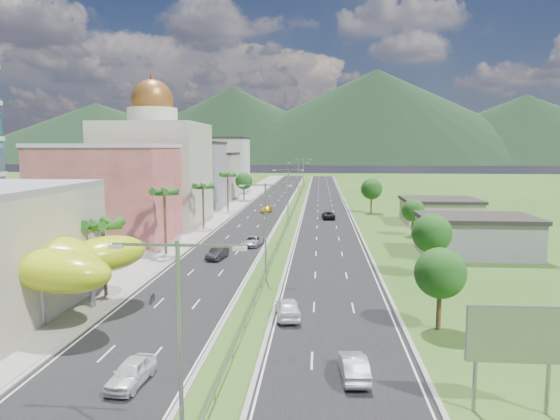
# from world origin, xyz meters

# --- Properties ---
(ground) EXTENTS (500.00, 500.00, 0.00)m
(ground) POSITION_xyz_m (0.00, 0.00, 0.00)
(ground) COLOR #2D5119
(ground) RESTS_ON ground
(road_left) EXTENTS (11.00, 260.00, 0.04)m
(road_left) POSITION_xyz_m (-7.50, 90.00, 0.02)
(road_left) COLOR black
(road_left) RESTS_ON ground
(road_right) EXTENTS (11.00, 260.00, 0.04)m
(road_right) POSITION_xyz_m (7.50, 90.00, 0.02)
(road_right) COLOR black
(road_right) RESTS_ON ground
(sidewalk_left) EXTENTS (7.00, 260.00, 0.12)m
(sidewalk_left) POSITION_xyz_m (-17.00, 90.00, 0.06)
(sidewalk_left) COLOR gray
(sidewalk_left) RESTS_ON ground
(median_guardrail) EXTENTS (0.10, 216.06, 0.76)m
(median_guardrail) POSITION_xyz_m (0.00, 71.99, 0.62)
(median_guardrail) COLOR gray
(median_guardrail) RESTS_ON ground
(streetlight_median_a) EXTENTS (6.04, 0.25, 11.00)m
(streetlight_median_a) POSITION_xyz_m (0.00, -25.00, 6.75)
(streetlight_median_a) COLOR gray
(streetlight_median_a) RESTS_ON ground
(streetlight_median_b) EXTENTS (6.04, 0.25, 11.00)m
(streetlight_median_b) POSITION_xyz_m (0.00, 10.00, 6.75)
(streetlight_median_b) COLOR gray
(streetlight_median_b) RESTS_ON ground
(streetlight_median_c) EXTENTS (6.04, 0.25, 11.00)m
(streetlight_median_c) POSITION_xyz_m (0.00, 50.00, 6.75)
(streetlight_median_c) COLOR gray
(streetlight_median_c) RESTS_ON ground
(streetlight_median_d) EXTENTS (6.04, 0.25, 11.00)m
(streetlight_median_d) POSITION_xyz_m (0.00, 95.00, 6.75)
(streetlight_median_d) COLOR gray
(streetlight_median_d) RESTS_ON ground
(streetlight_median_e) EXTENTS (6.04, 0.25, 11.00)m
(streetlight_median_e) POSITION_xyz_m (0.00, 140.00, 6.75)
(streetlight_median_e) COLOR gray
(streetlight_median_e) RESTS_ON ground
(lime_canopy) EXTENTS (18.00, 15.00, 7.40)m
(lime_canopy) POSITION_xyz_m (-20.00, -4.00, 4.99)
(lime_canopy) COLOR #B3CB13
(lime_canopy) RESTS_ON ground
(pink_shophouse) EXTENTS (20.00, 15.00, 15.00)m
(pink_shophouse) POSITION_xyz_m (-28.00, 32.00, 7.50)
(pink_shophouse) COLOR #B34950
(pink_shophouse) RESTS_ON ground
(domed_building) EXTENTS (20.00, 20.00, 28.70)m
(domed_building) POSITION_xyz_m (-28.00, 55.00, 11.35)
(domed_building) COLOR beige
(domed_building) RESTS_ON ground
(midrise_grey) EXTENTS (16.00, 15.00, 16.00)m
(midrise_grey) POSITION_xyz_m (-27.00, 80.00, 8.00)
(midrise_grey) COLOR gray
(midrise_grey) RESTS_ON ground
(midrise_beige) EXTENTS (16.00, 15.00, 13.00)m
(midrise_beige) POSITION_xyz_m (-27.00, 102.00, 6.50)
(midrise_beige) COLOR #A29485
(midrise_beige) RESTS_ON ground
(midrise_white) EXTENTS (16.00, 15.00, 18.00)m
(midrise_white) POSITION_xyz_m (-27.00, 125.00, 9.00)
(midrise_white) COLOR silver
(midrise_white) RESTS_ON ground
(billboard) EXTENTS (5.20, 0.35, 6.20)m
(billboard) POSITION_xyz_m (17.00, -18.00, 4.42)
(billboard) COLOR gray
(billboard) RESTS_ON ground
(shed_near) EXTENTS (15.00, 10.00, 5.00)m
(shed_near) POSITION_xyz_m (28.00, 25.00, 2.50)
(shed_near) COLOR gray
(shed_near) RESTS_ON ground
(shed_far) EXTENTS (14.00, 12.00, 4.40)m
(shed_far) POSITION_xyz_m (30.00, 55.00, 2.20)
(shed_far) COLOR #A29485
(shed_far) RESTS_ON ground
(palm_tree_b) EXTENTS (3.60, 3.60, 8.10)m
(palm_tree_b) POSITION_xyz_m (-15.50, 2.00, 7.06)
(palm_tree_b) COLOR #47301C
(palm_tree_b) RESTS_ON ground
(palm_tree_c) EXTENTS (3.60, 3.60, 9.60)m
(palm_tree_c) POSITION_xyz_m (-15.50, 22.00, 8.50)
(palm_tree_c) COLOR #47301C
(palm_tree_c) RESTS_ON ground
(palm_tree_d) EXTENTS (3.60, 3.60, 8.60)m
(palm_tree_d) POSITION_xyz_m (-15.50, 45.00, 7.54)
(palm_tree_d) COLOR #47301C
(palm_tree_d) RESTS_ON ground
(palm_tree_e) EXTENTS (3.60, 3.60, 9.40)m
(palm_tree_e) POSITION_xyz_m (-15.50, 70.00, 8.31)
(palm_tree_e) COLOR #47301C
(palm_tree_e) RESTS_ON ground
(leafy_tree_lfar) EXTENTS (4.90, 4.90, 8.05)m
(leafy_tree_lfar) POSITION_xyz_m (-15.50, 95.00, 5.58)
(leafy_tree_lfar) COLOR #47301C
(leafy_tree_lfar) RESTS_ON ground
(leafy_tree_ra) EXTENTS (4.20, 4.20, 6.90)m
(leafy_tree_ra) POSITION_xyz_m (16.00, -5.00, 4.78)
(leafy_tree_ra) COLOR #47301C
(leafy_tree_ra) RESTS_ON ground
(leafy_tree_rb) EXTENTS (4.55, 4.55, 7.47)m
(leafy_tree_rb) POSITION_xyz_m (19.00, 12.00, 5.18)
(leafy_tree_rb) COLOR #47301C
(leafy_tree_rb) RESTS_ON ground
(leafy_tree_rc) EXTENTS (3.85, 3.85, 6.33)m
(leafy_tree_rc) POSITION_xyz_m (22.00, 40.00, 4.37)
(leafy_tree_rc) COLOR #47301C
(leafy_tree_rc) RESTS_ON ground
(leafy_tree_rd) EXTENTS (4.90, 4.90, 8.05)m
(leafy_tree_rd) POSITION_xyz_m (18.00, 70.00, 5.58)
(leafy_tree_rd) COLOR #47301C
(leafy_tree_rd) RESTS_ON ground
(mountain_ridge) EXTENTS (860.00, 140.00, 90.00)m
(mountain_ridge) POSITION_xyz_m (60.00, 450.00, 0.00)
(mountain_ridge) COLOR black
(mountain_ridge) RESTS_ON ground
(car_white_near_left) EXTENTS (2.24, 4.74, 1.57)m
(car_white_near_left) POSITION_xyz_m (-5.72, -16.47, 0.82)
(car_white_near_left) COLOR white
(car_white_near_left) RESTS_ON road_left
(car_dark_left) EXTENTS (2.44, 5.08, 1.61)m
(car_dark_left) POSITION_xyz_m (-7.60, 19.50, 0.84)
(car_dark_left) COLOR black
(car_dark_left) RESTS_ON road_left
(car_silver_mid_left) EXTENTS (3.27, 5.66, 1.48)m
(car_silver_mid_left) POSITION_xyz_m (-4.10, 28.88, 0.78)
(car_silver_mid_left) COLOR #93959A
(car_silver_mid_left) RESTS_ON road_left
(car_yellow_far_left) EXTENTS (2.76, 5.26, 1.46)m
(car_yellow_far_left) POSITION_xyz_m (-6.21, 68.69, 0.77)
(car_yellow_far_left) COLOR gold
(car_yellow_far_left) RESTS_ON road_left
(car_white_near_right) EXTENTS (2.78, 5.39, 1.75)m
(car_white_near_right) POSITION_xyz_m (3.38, -3.13, 0.92)
(car_white_near_right) COLOR white
(car_white_near_right) RESTS_ON road_right
(car_silver_right) EXTENTS (1.99, 4.82, 1.55)m
(car_silver_right) POSITION_xyz_m (8.40, -14.40, 0.82)
(car_silver_right) COLOR #ADAFB5
(car_silver_right) RESTS_ON road_right
(car_dark_far_right) EXTENTS (2.96, 5.81, 1.57)m
(car_dark_far_right) POSITION_xyz_m (7.98, 59.18, 0.83)
(car_dark_far_right) COLOR black
(car_dark_far_right) RESTS_ON road_right
(motorcycle) EXTENTS (0.86, 2.09, 1.30)m
(motorcycle) POSITION_xyz_m (-10.02, 0.11, 0.69)
(motorcycle) COLOR black
(motorcycle) RESTS_ON road_left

